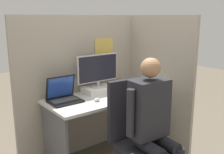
{
  "coord_description": "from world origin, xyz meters",
  "views": [
    {
      "loc": [
        -1.67,
        -1.98,
        1.63
      ],
      "look_at": [
        -0.02,
        0.16,
        1.01
      ],
      "focal_mm": 42.0,
      "sensor_mm": 36.0,
      "label": 1
    }
  ],
  "objects_px": {
    "office_chair": "(139,136)",
    "coffee_mug": "(119,83)",
    "paper_box": "(98,89)",
    "monitor": "(98,70)",
    "carrot_toy": "(126,94)",
    "person": "(153,120)",
    "laptop": "(64,97)",
    "stapler": "(141,85)"
  },
  "relations": [
    {
      "from": "carrot_toy",
      "to": "office_chair",
      "type": "xyz_separation_m",
      "value": [
        -0.26,
        -0.5,
        -0.25
      ]
    },
    {
      "from": "monitor",
      "to": "laptop",
      "type": "distance_m",
      "value": 0.54
    },
    {
      "from": "monitor",
      "to": "coffee_mug",
      "type": "bearing_deg",
      "value": 0.76
    },
    {
      "from": "laptop",
      "to": "stapler",
      "type": "xyz_separation_m",
      "value": [
        1.05,
        -0.07,
        -0.02
      ]
    },
    {
      "from": "paper_box",
      "to": "laptop",
      "type": "distance_m",
      "value": 0.5
    },
    {
      "from": "monitor",
      "to": "office_chair",
      "type": "distance_m",
      "value": 0.97
    },
    {
      "from": "stapler",
      "to": "office_chair",
      "type": "relative_size",
      "value": 0.16
    },
    {
      "from": "laptop",
      "to": "paper_box",
      "type": "bearing_deg",
      "value": 8.28
    },
    {
      "from": "laptop",
      "to": "office_chair",
      "type": "distance_m",
      "value": 0.89
    },
    {
      "from": "monitor",
      "to": "person",
      "type": "height_order",
      "value": "person"
    },
    {
      "from": "monitor",
      "to": "laptop",
      "type": "relative_size",
      "value": 1.67
    },
    {
      "from": "paper_box",
      "to": "coffee_mug",
      "type": "distance_m",
      "value": 0.33
    },
    {
      "from": "person",
      "to": "office_chair",
      "type": "bearing_deg",
      "value": 95.02
    },
    {
      "from": "office_chair",
      "to": "carrot_toy",
      "type": "bearing_deg",
      "value": 62.16
    },
    {
      "from": "paper_box",
      "to": "stapler",
      "type": "relative_size",
      "value": 2.16
    },
    {
      "from": "stapler",
      "to": "office_chair",
      "type": "bearing_deg",
      "value": -134.38
    },
    {
      "from": "office_chair",
      "to": "person",
      "type": "bearing_deg",
      "value": -84.98
    },
    {
      "from": "laptop",
      "to": "stapler",
      "type": "relative_size",
      "value": 1.98
    },
    {
      "from": "monitor",
      "to": "person",
      "type": "distance_m",
      "value": 1.03
    },
    {
      "from": "stapler",
      "to": "carrot_toy",
      "type": "bearing_deg",
      "value": -155.39
    },
    {
      "from": "laptop",
      "to": "carrot_toy",
      "type": "bearing_deg",
      "value": -21.47
    },
    {
      "from": "paper_box",
      "to": "monitor",
      "type": "height_order",
      "value": "monitor"
    },
    {
      "from": "coffee_mug",
      "to": "person",
      "type": "bearing_deg",
      "value": -113.25
    },
    {
      "from": "laptop",
      "to": "carrot_toy",
      "type": "distance_m",
      "value": 0.69
    },
    {
      "from": "monitor",
      "to": "person",
      "type": "bearing_deg",
      "value": -95.59
    },
    {
      "from": "coffee_mug",
      "to": "office_chair",
      "type": "bearing_deg",
      "value": -117.88
    },
    {
      "from": "paper_box",
      "to": "laptop",
      "type": "bearing_deg",
      "value": -171.72
    },
    {
      "from": "paper_box",
      "to": "carrot_toy",
      "type": "xyz_separation_m",
      "value": [
        0.15,
        -0.33,
        -0.01
      ]
    },
    {
      "from": "monitor",
      "to": "person",
      "type": "xyz_separation_m",
      "value": [
        -0.1,
        -0.99,
        -0.28
      ]
    },
    {
      "from": "stapler",
      "to": "person",
      "type": "bearing_deg",
      "value": -127.86
    },
    {
      "from": "paper_box",
      "to": "monitor",
      "type": "distance_m",
      "value": 0.23
    },
    {
      "from": "laptop",
      "to": "office_chair",
      "type": "relative_size",
      "value": 0.31
    },
    {
      "from": "monitor",
      "to": "stapler",
      "type": "relative_size",
      "value": 3.31
    },
    {
      "from": "office_chair",
      "to": "laptop",
      "type": "bearing_deg",
      "value": 116.79
    },
    {
      "from": "stapler",
      "to": "coffee_mug",
      "type": "height_order",
      "value": "coffee_mug"
    },
    {
      "from": "stapler",
      "to": "carrot_toy",
      "type": "distance_m",
      "value": 0.45
    },
    {
      "from": "office_chair",
      "to": "person",
      "type": "distance_m",
      "value": 0.27
    },
    {
      "from": "monitor",
      "to": "office_chair",
      "type": "height_order",
      "value": "monitor"
    },
    {
      "from": "carrot_toy",
      "to": "coffee_mug",
      "type": "relative_size",
      "value": 1.35
    },
    {
      "from": "office_chair",
      "to": "coffee_mug",
      "type": "distance_m",
      "value": 0.98
    },
    {
      "from": "laptop",
      "to": "person",
      "type": "xyz_separation_m",
      "value": [
        0.39,
        -0.91,
        -0.06
      ]
    },
    {
      "from": "coffee_mug",
      "to": "laptop",
      "type": "bearing_deg",
      "value": -174.53
    }
  ]
}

